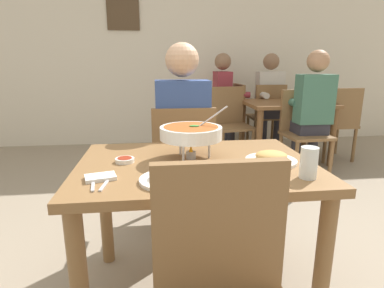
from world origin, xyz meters
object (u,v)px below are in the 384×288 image
Objects in this scene: rice_plate at (169,177)px; drink_glass at (309,164)px; dining_table_far at (286,112)px; chair_bg_corner at (338,120)px; chair_bg_left at (267,113)px; patron_bg_left at (270,95)px; patron_bg_middle at (312,106)px; chair_bg_middle at (302,127)px; chair_bg_right at (231,113)px; curry_bowl at (191,133)px; appetizer_plate at (271,158)px; diner_main at (182,127)px; patron_bg_right at (225,96)px; dining_table_main at (196,185)px; sauce_dish at (125,160)px; chair_bg_window at (230,120)px; chair_diner_main at (183,161)px.

drink_glass is at bearing -2.66° from rice_plate.
chair_bg_corner reaches higher than dining_table_far.
chair_bg_left is 0.69× the size of patron_bg_left.
chair_bg_left is 0.69× the size of patron_bg_middle.
chair_bg_right is (-0.53, 1.08, 0.00)m from chair_bg_middle.
chair_bg_corner is (1.60, 2.38, -0.27)m from drink_glass.
curry_bowl reaches higher than chair_bg_left.
drink_glass reaches higher than appetizer_plate.
curry_bowl is 3.07m from chair_bg_left.
rice_plate is at bearing -158.41° from appetizer_plate.
chair_bg_left is at bearing 134.21° from chair_bg_corner.
diner_main is at bearing 113.35° from drink_glass.
patron_bg_right is (-0.64, 0.59, 0.15)m from dining_table_far.
patron_bg_right is (0.79, 2.77, -0.11)m from curry_bowl.
dining_table_main is at bearing 147.92° from drink_glass.
patron_bg_middle is (1.10, 1.74, 0.00)m from appetizer_plate.
chair_bg_left is 0.93m from chair_bg_corner.
sauce_dish is 0.10× the size of chair_bg_middle.
chair_bg_middle is 0.69× the size of patron_bg_middle.
chair_diner_main is at bearing -114.25° from chair_bg_window.
drink_glass is at bearing -98.19° from chair_bg_right.
dining_table_far is at bearing -42.73° from patron_bg_right.
drink_glass is 0.14× the size of chair_bg_corner.
dining_table_far is at bearing -89.86° from patron_bg_left.
sauce_dish is (-0.33, 0.04, 0.13)m from dining_table_main.
rice_plate is 2.93m from dining_table_far.
patron_bg_left is at bearing 35.40° from chair_bg_left.
chair_bg_window is at bearing -95.56° from patron_bg_right.
chair_bg_corner is 0.69× the size of patron_bg_middle.
chair_diner_main is 0.72m from curry_bowl.
patron_bg_right is (0.78, 2.14, 0.24)m from chair_diner_main.
chair_bg_middle is at bearing 50.20° from curry_bowl.
patron_bg_middle is at bearing -63.10° from chair_bg_right.
chair_bg_right is at bearing 116.90° from patron_bg_middle.
drink_glass is 0.10× the size of patron_bg_middle.
curry_bowl is at bearing -123.20° from dining_table_far.
chair_bg_corner reaches higher than appetizer_plate.
chair_bg_left is 0.51m from chair_bg_right.
chair_bg_corner is (0.61, -0.13, -0.09)m from dining_table_far.
chair_bg_right is 1.00× the size of chair_bg_window.
chair_diner_main is 0.69× the size of patron_bg_middle.
chair_bg_window is (0.73, 2.30, -0.09)m from dining_table_main.
diner_main is 1.00× the size of patron_bg_right.
curry_bowl is 3.09m from patron_bg_left.
chair_diner_main and chair_bg_window have the same top height.
chair_bg_right is 1.36m from chair_bg_corner.
dining_table_far is 1.11× the size of chair_bg_window.
chair_diner_main is 1.78m from patron_bg_middle.
patron_bg_right is at bearing 74.01° from curry_bowl.
chair_bg_window is (0.86, 2.54, -0.23)m from rice_plate.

